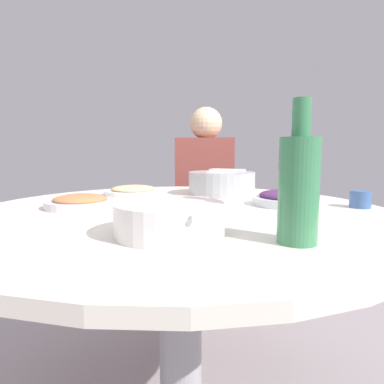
{
  "coord_description": "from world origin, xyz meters",
  "views": [
    {
      "loc": [
        -0.02,
        -1.04,
        0.93
      ],
      "look_at": [
        0.04,
        0.01,
        0.8
      ],
      "focal_mm": 31.44,
      "sensor_mm": 36.0,
      "label": 1
    }
  ],
  "objects_px": {
    "green_bottle": "(299,186)",
    "diner_left": "(206,182)",
    "dish_eggplant": "(288,198)",
    "soup_bowl": "(169,220)",
    "rice_bowl": "(222,183)",
    "round_dining_table": "(180,249)",
    "dish_tofu_braise": "(80,202)",
    "stool_for_diner_left": "(205,267)",
    "dish_noodles": "(133,190)",
    "tea_cup_far": "(359,199)"
  },
  "relations": [
    {
      "from": "dish_tofu_braise",
      "to": "diner_left",
      "type": "distance_m",
      "value": 1.03
    },
    {
      "from": "dish_tofu_braise",
      "to": "dish_eggplant",
      "type": "height_order",
      "value": "dish_eggplant"
    },
    {
      "from": "tea_cup_far",
      "to": "soup_bowl",
      "type": "bearing_deg",
      "value": -152.11
    },
    {
      "from": "round_dining_table",
      "to": "dish_eggplant",
      "type": "xyz_separation_m",
      "value": [
        0.37,
        0.07,
        0.15
      ]
    },
    {
      "from": "green_bottle",
      "to": "tea_cup_far",
      "type": "height_order",
      "value": "green_bottle"
    },
    {
      "from": "rice_bowl",
      "to": "dish_noodles",
      "type": "distance_m",
      "value": 0.37
    },
    {
      "from": "round_dining_table",
      "to": "dish_tofu_braise",
      "type": "relative_size",
      "value": 5.94
    },
    {
      "from": "dish_noodles",
      "to": "dish_tofu_braise",
      "type": "distance_m",
      "value": 0.34
    },
    {
      "from": "dish_tofu_braise",
      "to": "stool_for_diner_left",
      "type": "xyz_separation_m",
      "value": [
        0.49,
        0.91,
        -0.56
      ]
    },
    {
      "from": "round_dining_table",
      "to": "soup_bowl",
      "type": "height_order",
      "value": "soup_bowl"
    },
    {
      "from": "tea_cup_far",
      "to": "rice_bowl",
      "type": "bearing_deg",
      "value": 138.82
    },
    {
      "from": "soup_bowl",
      "to": "tea_cup_far",
      "type": "distance_m",
      "value": 0.69
    },
    {
      "from": "dish_eggplant",
      "to": "green_bottle",
      "type": "distance_m",
      "value": 0.5
    },
    {
      "from": "dish_noodles",
      "to": "tea_cup_far",
      "type": "height_order",
      "value": "tea_cup_far"
    },
    {
      "from": "rice_bowl",
      "to": "dish_tofu_braise",
      "type": "distance_m",
      "value": 0.59
    },
    {
      "from": "round_dining_table",
      "to": "green_bottle",
      "type": "distance_m",
      "value": 0.52
    },
    {
      "from": "rice_bowl",
      "to": "dish_eggplant",
      "type": "distance_m",
      "value": 0.34
    },
    {
      "from": "round_dining_table",
      "to": "stool_for_diner_left",
      "type": "height_order",
      "value": "round_dining_table"
    },
    {
      "from": "round_dining_table",
      "to": "tea_cup_far",
      "type": "height_order",
      "value": "tea_cup_far"
    },
    {
      "from": "dish_eggplant",
      "to": "diner_left",
      "type": "bearing_deg",
      "value": 102.25
    },
    {
      "from": "rice_bowl",
      "to": "dish_noodles",
      "type": "xyz_separation_m",
      "value": [
        -0.37,
        0.01,
        -0.03
      ]
    },
    {
      "from": "soup_bowl",
      "to": "dish_tofu_braise",
      "type": "bearing_deg",
      "value": 128.14
    },
    {
      "from": "round_dining_table",
      "to": "diner_left",
      "type": "relative_size",
      "value": 1.74
    },
    {
      "from": "dish_eggplant",
      "to": "dish_tofu_braise",
      "type": "bearing_deg",
      "value": -178.6
    },
    {
      "from": "rice_bowl",
      "to": "stool_for_diner_left",
      "type": "bearing_deg",
      "value": 90.84
    },
    {
      "from": "tea_cup_far",
      "to": "stool_for_diner_left",
      "type": "relative_size",
      "value": 0.16
    },
    {
      "from": "rice_bowl",
      "to": "dish_tofu_braise",
      "type": "height_order",
      "value": "rice_bowl"
    },
    {
      "from": "dish_tofu_braise",
      "to": "round_dining_table",
      "type": "bearing_deg",
      "value": -9.48
    },
    {
      "from": "dish_tofu_braise",
      "to": "diner_left",
      "type": "relative_size",
      "value": 0.29
    },
    {
      "from": "dish_noodles",
      "to": "diner_left",
      "type": "relative_size",
      "value": 0.31
    },
    {
      "from": "dish_tofu_braise",
      "to": "green_bottle",
      "type": "xyz_separation_m",
      "value": [
        0.55,
        -0.45,
        0.1
      ]
    },
    {
      "from": "soup_bowl",
      "to": "rice_bowl",
      "type": "bearing_deg",
      "value": 72.55
    },
    {
      "from": "tea_cup_far",
      "to": "dish_noodles",
      "type": "bearing_deg",
      "value": 154.77
    },
    {
      "from": "stool_for_diner_left",
      "to": "dish_eggplant",
      "type": "bearing_deg",
      "value": -77.75
    },
    {
      "from": "round_dining_table",
      "to": "dish_noodles",
      "type": "height_order",
      "value": "dish_noodles"
    },
    {
      "from": "round_dining_table",
      "to": "diner_left",
      "type": "bearing_deg",
      "value": 79.83
    },
    {
      "from": "round_dining_table",
      "to": "green_bottle",
      "type": "relative_size",
      "value": 4.67
    },
    {
      "from": "soup_bowl",
      "to": "diner_left",
      "type": "relative_size",
      "value": 0.33
    },
    {
      "from": "green_bottle",
      "to": "diner_left",
      "type": "relative_size",
      "value": 0.37
    },
    {
      "from": "dish_eggplant",
      "to": "stool_for_diner_left",
      "type": "relative_size",
      "value": 0.57
    },
    {
      "from": "dish_eggplant",
      "to": "rice_bowl",
      "type": "bearing_deg",
      "value": 123.12
    },
    {
      "from": "green_bottle",
      "to": "diner_left",
      "type": "height_order",
      "value": "diner_left"
    },
    {
      "from": "soup_bowl",
      "to": "green_bottle",
      "type": "distance_m",
      "value": 0.28
    },
    {
      "from": "dish_noodles",
      "to": "dish_tofu_braise",
      "type": "bearing_deg",
      "value": -113.02
    },
    {
      "from": "rice_bowl",
      "to": "dish_eggplant",
      "type": "height_order",
      "value": "rice_bowl"
    },
    {
      "from": "soup_bowl",
      "to": "diner_left",
      "type": "distance_m",
      "value": 1.3
    },
    {
      "from": "dish_eggplant",
      "to": "tea_cup_far",
      "type": "height_order",
      "value": "tea_cup_far"
    },
    {
      "from": "round_dining_table",
      "to": "green_bottle",
      "type": "bearing_deg",
      "value": -60.32
    },
    {
      "from": "rice_bowl",
      "to": "stool_for_diner_left",
      "type": "xyz_separation_m",
      "value": [
        -0.01,
        0.61,
        -0.59
      ]
    },
    {
      "from": "soup_bowl",
      "to": "dish_eggplant",
      "type": "xyz_separation_m",
      "value": [
        0.4,
        0.39,
        -0.01
      ]
    }
  ]
}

